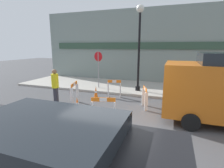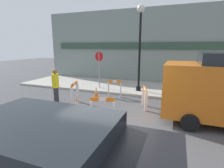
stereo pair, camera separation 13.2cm
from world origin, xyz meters
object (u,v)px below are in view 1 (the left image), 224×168
(streetlamp_post, at_px, (139,37))
(parked_car_1, at_px, (48,167))
(person_worker, at_px, (55,85))
(stop_sign, at_px, (98,64))

(streetlamp_post, height_order, parked_car_1, streetlamp_post)
(streetlamp_post, bearing_deg, person_worker, -134.31)
(person_worker, bearing_deg, streetlamp_post, 38.13)
(streetlamp_post, bearing_deg, parked_car_1, -87.78)
(stop_sign, bearing_deg, person_worker, 88.74)
(streetlamp_post, relative_size, person_worker, 2.88)
(streetlamp_post, xyz_separation_m, person_worker, (-3.34, -3.42, -2.37))
(person_worker, bearing_deg, parked_car_1, -61.07)
(streetlamp_post, xyz_separation_m, parked_car_1, (0.32, -8.37, -2.31))
(streetlamp_post, relative_size, parked_car_1, 1.23)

